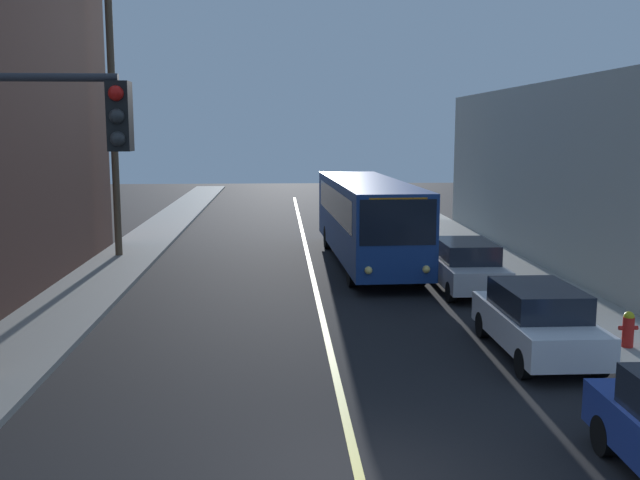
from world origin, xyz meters
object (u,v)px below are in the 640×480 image
parked_car_silver (466,265)px  fire_hydrant (628,329)px  city_bus (367,216)px  utility_pole_mid (112,93)px  parked_car_white (537,320)px

parked_car_silver → fire_hydrant: size_ratio=5.26×
fire_hydrant → parked_car_silver: bearing=107.6°
city_bus → utility_pole_mid: 10.98m
city_bus → utility_pole_mid: utility_pole_mid is taller
city_bus → fire_hydrant: 12.63m
city_bus → parked_car_silver: bearing=-63.4°
city_bus → fire_hydrant: city_bus is taller
utility_pole_mid → fire_hydrant: (14.44, -13.20, -5.95)m
parked_car_white → utility_pole_mid: utility_pole_mid is taller
city_bus → utility_pole_mid: size_ratio=1.04×
parked_car_silver → utility_pole_mid: size_ratio=0.38×
parked_car_white → city_bus: bearing=101.9°
parked_car_silver → utility_pole_mid: (-12.36, 6.63, 5.69)m
parked_car_white → utility_pole_mid: (-12.27, 13.25, 5.69)m
fire_hydrant → utility_pole_mid: bearing=137.6°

